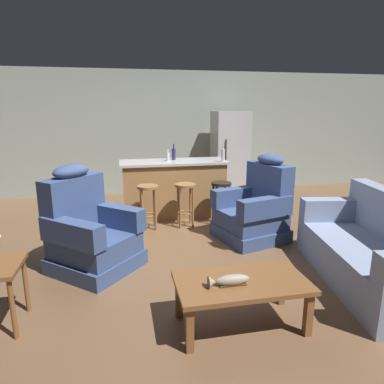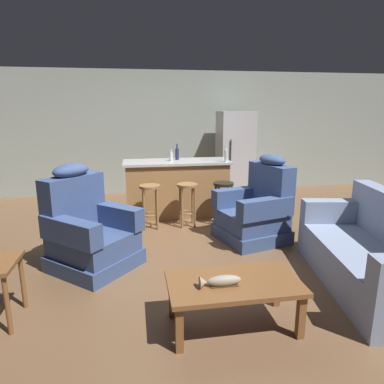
# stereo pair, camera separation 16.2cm
# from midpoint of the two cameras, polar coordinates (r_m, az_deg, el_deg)

# --- Properties ---
(ground_plane) EXTENTS (12.00, 12.00, 0.00)m
(ground_plane) POSITION_cam_midpoint_polar(r_m,az_deg,el_deg) (4.78, -1.48, -8.50)
(ground_plane) COLOR brown
(back_wall) EXTENTS (12.00, 0.05, 2.60)m
(back_wall) POSITION_cam_midpoint_polar(r_m,az_deg,el_deg) (7.54, -5.86, 9.77)
(back_wall) COLOR #939E93
(back_wall) RESTS_ON ground_plane
(coffee_table) EXTENTS (1.10, 0.60, 0.42)m
(coffee_table) POSITION_cam_midpoint_polar(r_m,az_deg,el_deg) (2.98, 6.64, -15.35)
(coffee_table) COLOR brown
(coffee_table) RESTS_ON ground_plane
(fish_figurine) EXTENTS (0.34, 0.10, 0.10)m
(fish_figurine) POSITION_cam_midpoint_polar(r_m,az_deg,el_deg) (2.84, 4.44, -14.52)
(fish_figurine) COLOR #4C3823
(fish_figurine) RESTS_ON coffee_table
(couch) EXTENTS (1.15, 2.01, 0.94)m
(couch) POSITION_cam_midpoint_polar(r_m,az_deg,el_deg) (4.07, 27.13, -8.99)
(couch) COLOR #8493B2
(couch) RESTS_ON ground_plane
(recliner_near_lamp) EXTENTS (1.19, 1.19, 1.20)m
(recliner_near_lamp) POSITION_cam_midpoint_polar(r_m,az_deg,el_deg) (4.14, -17.81, -6.53)
(recliner_near_lamp) COLOR #384C7A
(recliner_near_lamp) RESTS_ON ground_plane
(recliner_near_island) EXTENTS (1.03, 1.03, 1.20)m
(recliner_near_island) POSITION_cam_midpoint_polar(r_m,az_deg,el_deg) (4.90, 9.60, -2.90)
(recliner_near_island) COLOR #384C7A
(recliner_near_island) RESTS_ON ground_plane
(kitchen_island) EXTENTS (1.80, 0.70, 0.95)m
(kitchen_island) POSITION_cam_midpoint_polar(r_m,az_deg,el_deg) (5.91, -3.85, 0.68)
(kitchen_island) COLOR #9E7042
(kitchen_island) RESTS_ON ground_plane
(bar_stool_left) EXTENTS (0.32, 0.32, 0.68)m
(bar_stool_left) POSITION_cam_midpoint_polar(r_m,az_deg,el_deg) (5.26, -8.22, -1.15)
(bar_stool_left) COLOR olive
(bar_stool_left) RESTS_ON ground_plane
(bar_stool_middle) EXTENTS (0.32, 0.32, 0.68)m
(bar_stool_middle) POSITION_cam_midpoint_polar(r_m,az_deg,el_deg) (5.32, -1.99, -0.84)
(bar_stool_middle) COLOR olive
(bar_stool_middle) RESTS_ON ground_plane
(bar_stool_right) EXTENTS (0.32, 0.32, 0.68)m
(bar_stool_right) POSITION_cam_midpoint_polar(r_m,az_deg,el_deg) (5.45, 4.01, -0.52)
(bar_stool_right) COLOR black
(bar_stool_right) RESTS_ON ground_plane
(refrigerator) EXTENTS (0.70, 0.69, 1.76)m
(refrigerator) POSITION_cam_midpoint_polar(r_m,az_deg,el_deg) (7.30, 5.66, 6.33)
(refrigerator) COLOR #B7B7BC
(refrigerator) RESTS_ON ground_plane
(bottle_tall_green) EXTENTS (0.06, 0.06, 0.27)m
(bottle_tall_green) POSITION_cam_midpoint_polar(r_m,az_deg,el_deg) (5.94, -3.86, 6.37)
(bottle_tall_green) COLOR #23284C
(bottle_tall_green) RESTS_ON kitchen_island
(bottle_short_amber) EXTENTS (0.06, 0.06, 0.20)m
(bottle_short_amber) POSITION_cam_midpoint_polar(r_m,az_deg,el_deg) (5.81, -4.85, 5.92)
(bottle_short_amber) COLOR silver
(bottle_short_amber) RESTS_ON kitchen_island
(bottle_wine_dark) EXTENTS (0.07, 0.07, 0.29)m
(bottle_wine_dark) POSITION_cam_midpoint_polar(r_m,az_deg,el_deg) (5.71, 4.37, 6.15)
(bottle_wine_dark) COLOR silver
(bottle_wine_dark) RESTS_ON kitchen_island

